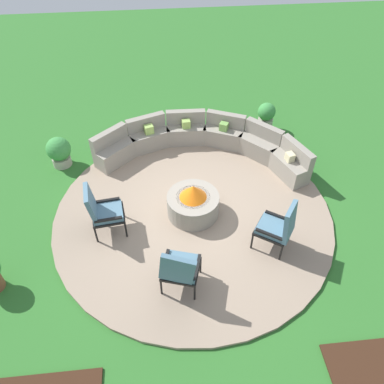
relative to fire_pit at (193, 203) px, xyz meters
The scene contains 9 objects.
ground_plane 0.35m from the fire_pit, ahead, with size 24.00×24.00×0.00m, color #2D6B28.
patio_circle 0.32m from the fire_pit, ahead, with size 5.60×5.60×0.06m, color gray.
fire_pit is the anchor object (origin of this frame).
curved_stone_bench 1.96m from the fire_pit, 77.04° to the left, with size 4.73×2.26×0.78m.
lounge_chair_front_left 1.77m from the fire_pit, behind, with size 0.69×0.63×1.08m.
lounge_chair_front_right 1.76m from the fire_pit, 103.15° to the right, with size 0.75×0.74×1.08m.
lounge_chair_back_left 1.77m from the fire_pit, 34.89° to the right, with size 0.80×0.81×1.10m.
potted_plant_0 3.44m from the fire_pit, 146.50° to the left, with size 0.55×0.55×0.73m.
potted_plant_1 3.57m from the fire_pit, 52.50° to the left, with size 0.45×0.45×0.74m.
Camera 1 is at (-0.56, -5.23, 5.78)m, focal length 35.66 mm.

